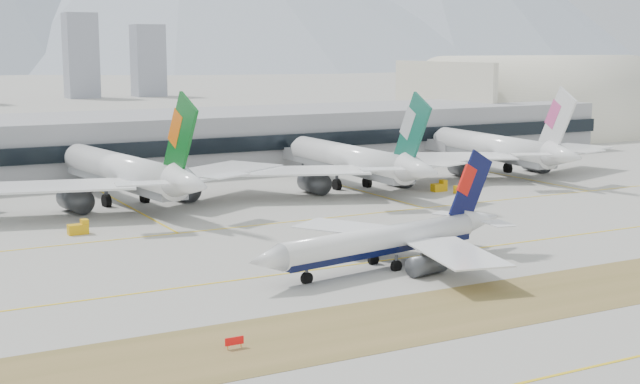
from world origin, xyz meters
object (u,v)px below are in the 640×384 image
widebody_china_air (498,150)px  hangar (538,136)px  taxiing_airliner (389,240)px  widebody_eva (127,174)px  widebody_cathay (355,162)px  terminal (158,141)px

widebody_china_air → hangar: 107.45m
taxiing_airliner → widebody_china_air: size_ratio=0.74×
widebody_eva → widebody_china_air: 99.27m
taxiing_airliner → widebody_eva: bearing=-84.2°
widebody_cathay → hangar: 147.04m
taxiing_airliner → widebody_eva: size_ratio=0.71×
widebody_china_air → terminal: widebody_china_air is taller
taxiing_airliner → widebody_china_air: widebody_china_air is taller
widebody_eva → terminal: size_ratio=0.25×
taxiing_airliner → hangar: 214.08m
widebody_china_air → taxiing_airliner: bearing=136.3°
hangar → widebody_cathay: bearing=-148.6°
widebody_china_air → widebody_cathay: bearing=99.8°
widebody_eva → widebody_cathay: 53.25m
widebody_cathay → widebody_china_air: widebody_cathay is taller
taxiing_airliner → widebody_eva: 73.54m
taxiing_airliner → terminal: 123.47m
widebody_eva → terminal: bearing=-32.0°
terminal → hangar: size_ratio=3.08×
widebody_cathay → widebody_china_air: bearing=-84.8°
widebody_cathay → hangar: size_ratio=0.75×
taxiing_airliner → widebody_eva: widebody_eva is taller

